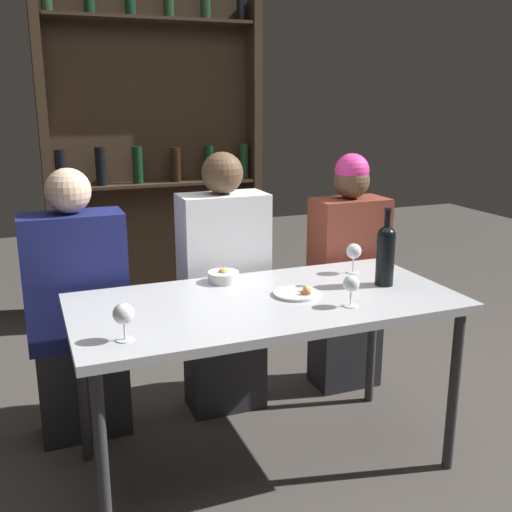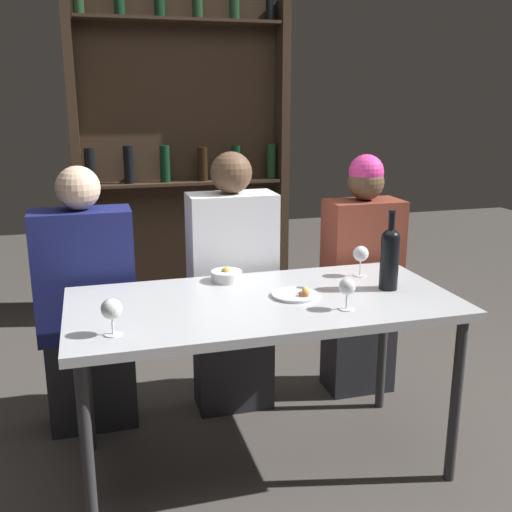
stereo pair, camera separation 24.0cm
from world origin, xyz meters
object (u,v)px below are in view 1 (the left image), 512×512
Objects in this scene: food_plate_0 at (298,293)px; wine_glass_0 at (124,315)px; wine_glass_1 at (354,252)px; seated_person_left at (78,316)px; seated_person_center at (223,293)px; snack_bowl at (223,276)px; wine_glass_2 at (351,285)px; seated_person_right at (347,278)px; wine_bottle at (386,252)px.

wine_glass_0 is at bearing -163.73° from food_plate_0.
wine_glass_1 reaches higher than food_plate_0.
seated_person_center is at bearing 0.00° from seated_person_left.
snack_bowl is (-0.23, 0.28, 0.02)m from food_plate_0.
seated_person_center is at bearing 51.80° from wine_glass_0.
wine_glass_2 reaches higher than food_plate_0.
food_plate_0 is at bearing -33.14° from seated_person_left.
seated_person_right reaches higher than wine_glass_1.
seated_person_right is (0.69, 0.00, -0.00)m from seated_person_center.
seated_person_center is (-0.27, 0.73, -0.23)m from wine_glass_2.
wine_bottle is 0.26× the size of seated_person_center.
wine_glass_2 is at bearing -121.57° from wine_glass_1.
wine_glass_0 is 1.05× the size of wine_glass_2.
snack_bowl is at bearing -107.84° from seated_person_center.
wine_bottle reaches higher than wine_glass_0.
wine_bottle is at bearing -104.77° from seated_person_right.
snack_bowl is (-0.60, 0.08, -0.07)m from wine_glass_1.
wine_glass_0 is 0.10× the size of seated_person_left.
snack_bowl is (-0.63, 0.29, -0.12)m from wine_bottle.
seated_person_center is (-0.51, 0.34, -0.24)m from wine_glass_1.
seated_person_center reaches higher than food_plate_0.
wine_glass_2 is 0.82m from seated_person_center.
snack_bowl is at bearing -23.37° from seated_person_left.
wine_glass_2 is (-0.24, -0.39, -0.01)m from wine_glass_1.
wine_glass_1 reaches higher than wine_glass_2.
wine_bottle is at bearing 10.12° from wine_glass_0.
wine_glass_1 is 1.12× the size of wine_glass_2.
wine_glass_1 is at bearing 20.32° from wine_glass_0.
wine_glass_2 is 0.60m from snack_bowl.
seated_person_center is (0.68, 0.00, 0.03)m from seated_person_left.
seated_person_left is at bearing 155.88° from wine_bottle.
wine_bottle is 2.43× the size of wine_glass_1.
wine_glass_0 is 0.77m from food_plate_0.
snack_bowl is (0.51, 0.49, -0.06)m from wine_glass_0.
seated_person_left reaches higher than snack_bowl.
wine_bottle is 0.27× the size of seated_person_left.
seated_person_left is at bearing 142.53° from wine_glass_2.
seated_person_right is (0.15, 0.55, -0.29)m from wine_bottle.
seated_person_left is (-0.60, 0.26, -0.19)m from snack_bowl.
seated_person_right reaches higher than wine_bottle.
snack_bowl is 0.11× the size of seated_person_left.
seated_person_left is 1.37m from seated_person_right.
wine_glass_1 is 0.43m from food_plate_0.
wine_glass_1 is at bearing -33.75° from seated_person_center.
seated_person_left reaches higher than wine_glass_2.
food_plate_0 is 0.78m from seated_person_right.
seated_person_center is (-0.14, 0.54, -0.15)m from food_plate_0.
wine_bottle is 0.27× the size of seated_person_right.
food_plate_0 is 0.58m from seated_person_center.
food_plate_0 is 1.00m from seated_person_left.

